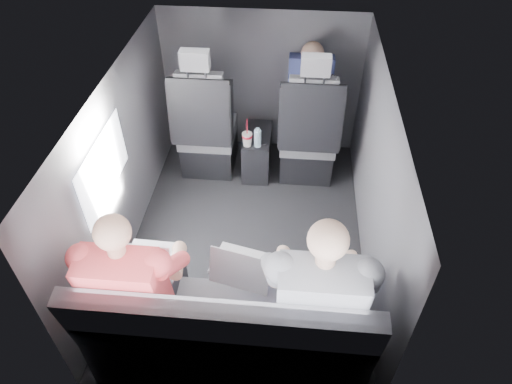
# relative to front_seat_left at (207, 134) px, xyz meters

# --- Properties ---
(floor) EXTENTS (2.60, 2.60, 0.00)m
(floor) POSITION_rel_front_seat_left_xyz_m (0.45, -0.84, -0.40)
(floor) COLOR black
(floor) RESTS_ON ground
(ceiling) EXTENTS (2.60, 2.60, 0.00)m
(ceiling) POSITION_rel_front_seat_left_xyz_m (0.45, -0.84, 0.95)
(ceiling) COLOR #B2B2AD
(ceiling) RESTS_ON panel_back
(panel_left) EXTENTS (0.02, 2.60, 1.35)m
(panel_left) POSITION_rel_front_seat_left_xyz_m (-0.45, -0.84, 0.27)
(panel_left) COLOR #56565B
(panel_left) RESTS_ON floor
(panel_right) EXTENTS (0.02, 2.60, 1.35)m
(panel_right) POSITION_rel_front_seat_left_xyz_m (1.35, -0.84, 0.27)
(panel_right) COLOR #56565B
(panel_right) RESTS_ON floor
(panel_front) EXTENTS (1.80, 0.02, 1.35)m
(panel_front) POSITION_rel_front_seat_left_xyz_m (0.45, 0.46, 0.27)
(panel_front) COLOR #56565B
(panel_front) RESTS_ON floor
(panel_back) EXTENTS (1.80, 0.02, 1.35)m
(panel_back) POSITION_rel_front_seat_left_xyz_m (0.45, -2.14, 0.27)
(panel_back) COLOR #56565B
(panel_back) RESTS_ON floor
(side_window) EXTENTS (0.02, 0.75, 0.42)m
(side_window) POSITION_rel_front_seat_left_xyz_m (-0.43, -1.14, 0.50)
(side_window) COLOR white
(side_window) RESTS_ON panel_left
(seatbelt) EXTENTS (0.35, 0.11, 0.59)m
(seatbelt) POSITION_rel_front_seat_left_xyz_m (0.90, -0.17, 0.40)
(seatbelt) COLOR black
(seatbelt) RESTS_ON front_seat_right
(front_seat_left) EXTENTS (0.52, 0.58, 1.26)m
(front_seat_left) POSITION_rel_front_seat_left_xyz_m (0.00, 0.00, 0.00)
(front_seat_left) COLOR black
(front_seat_left) RESTS_ON floor
(front_seat_right) EXTENTS (0.52, 0.58, 1.26)m
(front_seat_right) POSITION_rel_front_seat_left_xyz_m (0.90, 0.00, 0.00)
(front_seat_right) COLOR black
(front_seat_right) RESTS_ON floor
(center_console) EXTENTS (0.24, 0.48, 0.41)m
(center_console) POSITION_rel_front_seat_left_xyz_m (0.45, 0.04, -0.20)
(center_console) COLOR black
(center_console) RESTS_ON floor
(rear_bench) EXTENTS (1.60, 0.57, 0.92)m
(rear_bench) POSITION_rel_front_seat_left_xyz_m (0.45, -1.90, -0.09)
(rear_bench) COLOR slate
(rear_bench) RESTS_ON floor
(soda_cup) EXTENTS (0.09, 0.09, 0.27)m
(soda_cup) POSITION_rel_front_seat_left_xyz_m (0.38, -0.14, 0.07)
(soda_cup) COLOR white
(soda_cup) RESTS_ON center_console
(water_bottle) EXTENTS (0.06, 0.06, 0.18)m
(water_bottle) POSITION_rel_front_seat_left_xyz_m (0.47, -0.13, 0.08)
(water_bottle) COLOR #9EBFD6
(water_bottle) RESTS_ON center_console
(laptop_white) EXTENTS (0.32, 0.30, 0.23)m
(laptop_white) POSITION_rel_front_seat_left_xyz_m (-0.05, -1.62, 0.23)
(laptop_white) COLOR silver
(laptop_white) RESTS_ON passenger_rear_left
(laptop_silver) EXTENTS (0.40, 0.38, 0.25)m
(laptop_silver) POSITION_rel_front_seat_left_xyz_m (0.50, -1.64, 0.23)
(laptop_silver) COLOR #AAAAAE
(laptop_silver) RESTS_ON rear_bench
(laptop_black) EXTENTS (0.33, 0.32, 0.22)m
(laptop_black) POSITION_rel_front_seat_left_xyz_m (1.00, -1.65, 0.23)
(laptop_black) COLOR black
(laptop_black) RESTS_ON passenger_rear_right
(passenger_rear_left) EXTENTS (0.52, 0.63, 1.25)m
(passenger_rear_left) POSITION_rel_front_seat_left_xyz_m (-0.07, -1.81, 0.24)
(passenger_rear_left) COLOR #2E2E32
(passenger_rear_left) RESTS_ON rear_bench
(passenger_rear_right) EXTENTS (0.55, 0.66, 1.30)m
(passenger_rear_right) POSITION_rel_front_seat_left_xyz_m (0.94, -1.81, 0.26)
(passenger_rear_right) COLOR navy
(passenger_rear_right) RESTS_ON rear_bench
(passenger_front_right) EXTENTS (0.38, 0.38, 0.74)m
(passenger_front_right) POSITION_rel_front_seat_left_xyz_m (0.89, 0.26, 0.34)
(passenger_front_right) COLOR navy
(passenger_front_right) RESTS_ON front_seat_right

